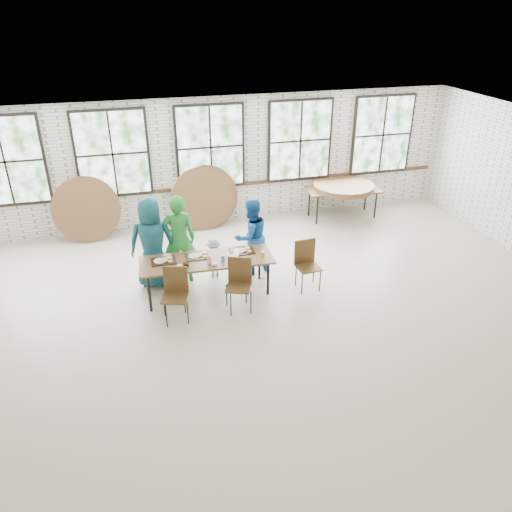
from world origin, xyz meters
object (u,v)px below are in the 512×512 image
Objects in this scene: chair_near_right at (239,279)px; storage_table at (343,191)px; chair_near_left at (175,289)px; dining_table at (207,262)px.

chair_near_right is 0.51× the size of storage_table.
chair_near_left is 0.51× the size of storage_table.
dining_table is 0.90m from chair_near_left.
dining_table is 2.56× the size of chair_near_right.
chair_near_left is at bearing -155.48° from chair_near_right.
chair_near_left is (-0.65, -0.60, -0.13)m from dining_table.
dining_table is 4.82m from storage_table.
chair_near_right is at bearing 20.16° from chair_near_left.
chair_near_right is at bearing -47.32° from dining_table.
dining_table is 2.56× the size of chair_near_left.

